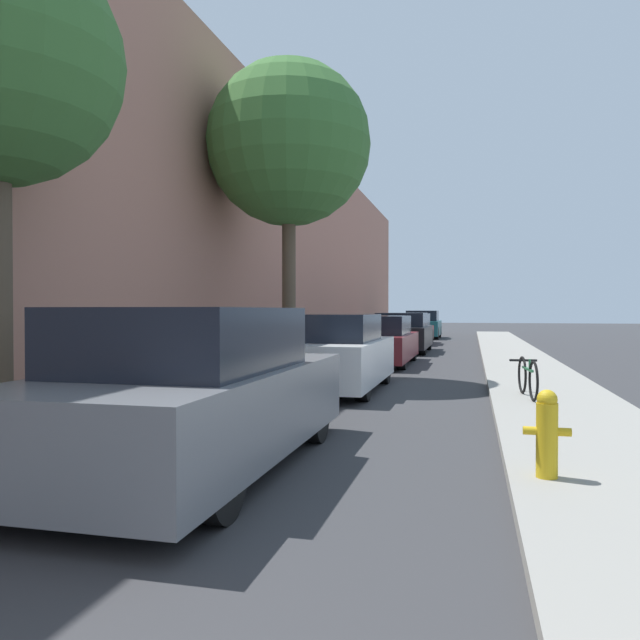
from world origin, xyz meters
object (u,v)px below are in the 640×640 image
object	(u,v)px
parked_car_white	(330,354)
parked_car_teal	(423,325)
parked_car_maroon	(378,341)
parked_car_black	(403,333)
parked_car_red	(412,330)
fire_hydrant	(547,432)
street_tree_far	(289,145)
parked_car_grey	(194,393)
bicycle	(528,377)

from	to	relation	value
parked_car_white	parked_car_teal	size ratio (longest dim) A/B	0.99
parked_car_white	parked_car_maroon	size ratio (longest dim) A/B	0.88
parked_car_black	parked_car_red	bearing A→B (deg)	91.94
parked_car_black	fire_hydrant	size ratio (longest dim) A/B	5.92
parked_car_maroon	street_tree_far	world-z (taller)	street_tree_far
parked_car_black	parked_car_red	world-z (taller)	parked_car_black
parked_car_grey	fire_hydrant	bearing A→B (deg)	0.39
parked_car_red	fire_hydrant	size ratio (longest dim) A/B	5.39
parked_car_black	bicycle	world-z (taller)	parked_car_black
parked_car_teal	fire_hydrant	distance (m)	28.09
parked_car_grey	parked_car_white	xyz separation A→B (m)	(-0.02, 5.88, -0.04)
parked_car_white	parked_car_black	xyz separation A→B (m)	(0.15, 10.95, 0.00)
parked_car_maroon	parked_car_white	bearing A→B (deg)	-90.43
parked_car_grey	bicycle	xyz separation A→B (m)	(3.43, 4.93, -0.28)
parked_car_white	parked_car_red	size ratio (longest dim) A/B	1.02
parked_car_grey	parked_car_teal	size ratio (longest dim) A/B	1.10
bicycle	parked_car_maroon	bearing A→B (deg)	111.10
parked_car_white	parked_car_red	distance (m)	16.32
parked_car_red	bicycle	distance (m)	17.62
parked_car_black	bicycle	bearing A→B (deg)	-74.52
parked_car_white	parked_car_teal	xyz separation A→B (m)	(0.02, 22.05, 0.02)
parked_car_grey	fire_hydrant	world-z (taller)	parked_car_grey
parked_car_teal	parked_car_white	bearing A→B (deg)	-90.05
parked_car_maroon	fire_hydrant	world-z (taller)	parked_car_maroon
parked_car_black	parked_car_teal	distance (m)	11.10
parked_car_maroon	fire_hydrant	bearing A→B (deg)	-74.76
parked_car_maroon	bicycle	size ratio (longest dim) A/B	3.01
parked_car_black	bicycle	distance (m)	12.35
parked_car_maroon	street_tree_far	distance (m)	6.25
parked_car_black	fire_hydrant	world-z (taller)	parked_car_black
parked_car_red	fire_hydrant	xyz separation A→B (m)	(3.22, -22.18, -0.14)
parked_car_maroon	street_tree_far	bearing A→B (deg)	-107.35
parked_car_red	bicycle	size ratio (longest dim) A/B	2.60
parked_car_teal	fire_hydrant	bearing A→B (deg)	-83.51
fire_hydrant	street_tree_far	bearing A→B (deg)	121.23
street_tree_far	fire_hydrant	distance (m)	9.75
parked_car_black	parked_car_red	size ratio (longest dim) A/B	1.10
parked_car_black	street_tree_far	distance (m)	10.52
parked_car_white	parked_car_red	bearing A→B (deg)	90.10
parked_car_red	parked_car_teal	world-z (taller)	parked_car_teal
parked_car_black	parked_car_teal	bearing A→B (deg)	90.69
fire_hydrant	parked_car_red	bearing A→B (deg)	98.26
parked_car_black	parked_car_teal	world-z (taller)	parked_car_teal
parked_car_white	street_tree_far	world-z (taller)	street_tree_far
street_tree_far	bicycle	bearing A→B (deg)	-27.41
parked_car_grey	street_tree_far	xyz separation A→B (m)	(-1.29, 7.38, 4.36)
street_tree_far	bicycle	size ratio (longest dim) A/B	4.44
fire_hydrant	parked_car_grey	bearing A→B (deg)	-179.61
bicycle	parked_car_black	bearing A→B (deg)	99.44
bicycle	fire_hydrant	bearing A→B (deg)	-99.04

